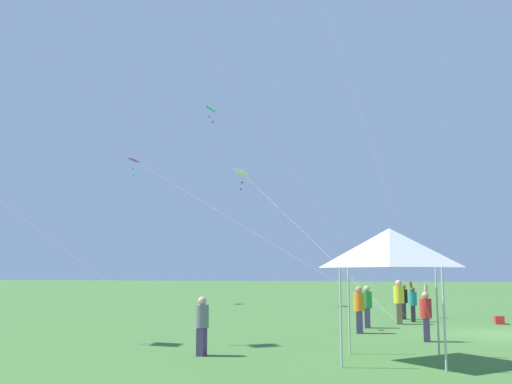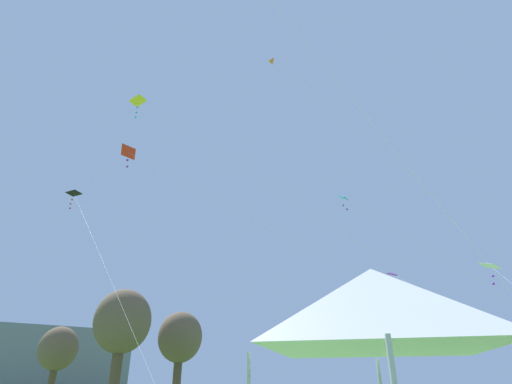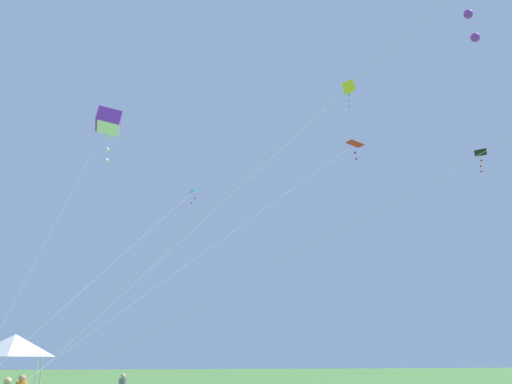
{
  "view_description": "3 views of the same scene",
  "coord_description": "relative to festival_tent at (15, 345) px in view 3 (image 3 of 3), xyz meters",
  "views": [
    {
      "loc": [
        -21.83,
        3.43,
        2.17
      ],
      "look_at": [
        2.52,
        9.46,
        5.68
      ],
      "focal_mm": 40.0,
      "sensor_mm": 36.0,
      "label": 1
    },
    {
      "loc": [
        -11.04,
        0.07,
        1.88
      ],
      "look_at": [
        -2.24,
        14.62,
        10.23
      ],
      "focal_mm": 28.0,
      "sensor_mm": 36.0,
      "label": 2
    },
    {
      "loc": [
        21.3,
        7.38,
        2.17
      ],
      "look_at": [
        -2.22,
        13.57,
        9.31
      ],
      "focal_mm": 40.0,
      "sensor_mm": 36.0,
      "label": 3
    }
  ],
  "objects": [
    {
      "name": "kite_purple_box_3",
      "position": [
        -2.43,
        3.28,
        12.26
      ],
      "size": [
        7.2,
        5.31,
        15.68
      ],
      "color": "silver",
      "rests_on": "ground"
    },
    {
      "name": "kite_black_delta_5",
      "position": [
        -1.63,
        26.69,
        12.2
      ],
      "size": [
        2.22,
        22.34,
        15.39
      ],
      "color": "silver",
      "rests_on": "ground"
    },
    {
      "name": "festival_tent",
      "position": [
        0.0,
        0.0,
        0.0
      ],
      "size": [
        2.53,
        2.53,
        3.25
      ],
      "color": "#B7B7BC",
      "rests_on": "ground"
    },
    {
      "name": "kite_red_delta_7",
      "position": [
        0.11,
        17.11,
        11.31
      ],
      "size": [
        10.92,
        18.09,
        14.53
      ],
      "color": "silver",
      "rests_on": "ground"
    },
    {
      "name": "kite_cyan_delta_4",
      "position": [
        6.74,
        6.73,
        5.7
      ],
      "size": [
        6.17,
        7.84,
        8.92
      ],
      "color": "silver",
      "rests_on": "ground"
    },
    {
      "name": "kite_yellow_delta_0",
      "position": [
        0.12,
        16.85,
        14.78
      ],
      "size": [
        11.36,
        17.04,
        18.19
      ],
      "color": "silver",
      "rests_on": "ground"
    }
  ]
}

